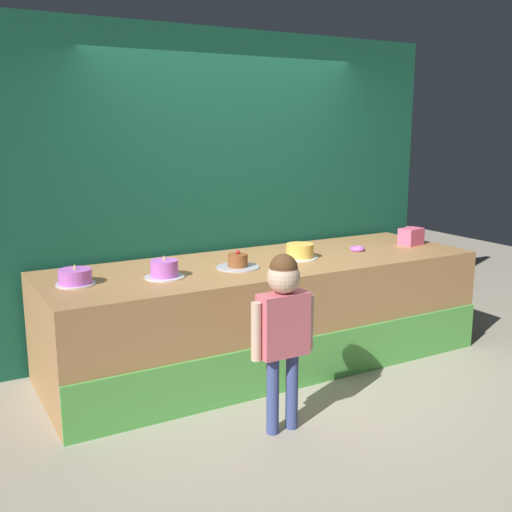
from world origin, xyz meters
TOP-DOWN VIEW (x-y plane):
  - ground_plane at (0.00, 0.00)m, footprint 12.00×12.00m
  - stage_platform at (0.00, 0.57)m, footprint 3.54×1.16m
  - curtain_backdrop at (0.00, 1.24)m, footprint 4.19×0.08m
  - child_figure at (-0.50, -0.50)m, footprint 0.45×0.21m
  - pink_box at (1.51, 0.52)m, footprint 0.24×0.19m
  - donut at (0.90, 0.54)m, footprint 0.13×0.13m
  - cake_far_left at (-1.51, 0.58)m, footprint 0.27×0.27m
  - cake_center_left at (-0.90, 0.46)m, footprint 0.29×0.29m
  - cake_center_right at (-0.30, 0.48)m, footprint 0.33×0.33m
  - cake_far_right at (0.30, 0.53)m, footprint 0.30×0.30m

SIDE VIEW (x-z plane):
  - ground_plane at x=0.00m, z-range 0.00..0.00m
  - stage_platform at x=0.00m, z-range 0.00..0.85m
  - child_figure at x=-0.50m, z-range 0.17..1.33m
  - donut at x=0.90m, z-range 0.85..0.89m
  - cake_center_right at x=-0.30m, z-range 0.83..0.96m
  - cake_far_left at x=-1.51m, z-range 0.83..0.98m
  - cake_far_right at x=0.30m, z-range 0.85..0.97m
  - cake_center_left at x=-0.90m, z-range 0.83..0.99m
  - pink_box at x=1.51m, z-range 0.85..1.01m
  - curtain_backdrop at x=0.00m, z-range 0.00..2.71m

